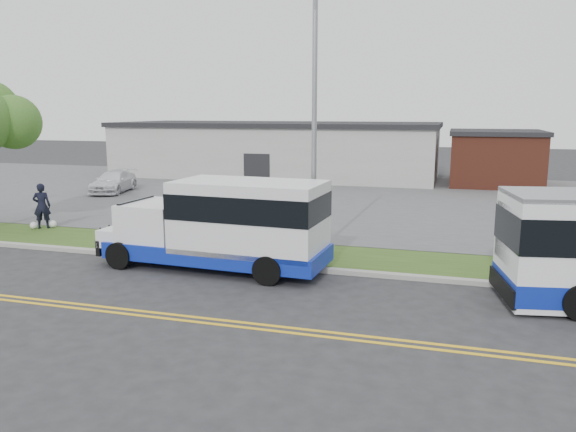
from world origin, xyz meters
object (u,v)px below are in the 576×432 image
(shuttle_bus, at_px, (228,222))
(parked_car_a, at_px, (242,193))
(parked_car_b, at_px, (113,182))
(pedestrian, at_px, (42,206))
(streetlight_near, at_px, (314,111))

(shuttle_bus, relative_size, parked_car_a, 1.93)
(parked_car_a, distance_m, parked_car_b, 10.03)
(pedestrian, height_order, parked_car_b, pedestrian)
(parked_car_b, bearing_deg, pedestrian, -83.13)
(shuttle_bus, xyz_separation_m, parked_car_a, (-4.09, 11.80, -0.82))
(streetlight_near, distance_m, pedestrian, 13.37)
(shuttle_bus, distance_m, parked_car_a, 12.51)
(streetlight_near, relative_size, parked_car_b, 2.08)
(parked_car_a, bearing_deg, parked_car_b, 141.48)
(shuttle_bus, height_order, pedestrian, shuttle_bus)
(streetlight_near, xyz_separation_m, parked_car_a, (-6.45, 9.63, -4.45))
(pedestrian, distance_m, parked_car_a, 10.42)
(pedestrian, bearing_deg, parked_car_a, -156.31)
(shuttle_bus, bearing_deg, streetlight_near, 45.74)
(streetlight_near, height_order, parked_car_b, streetlight_near)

